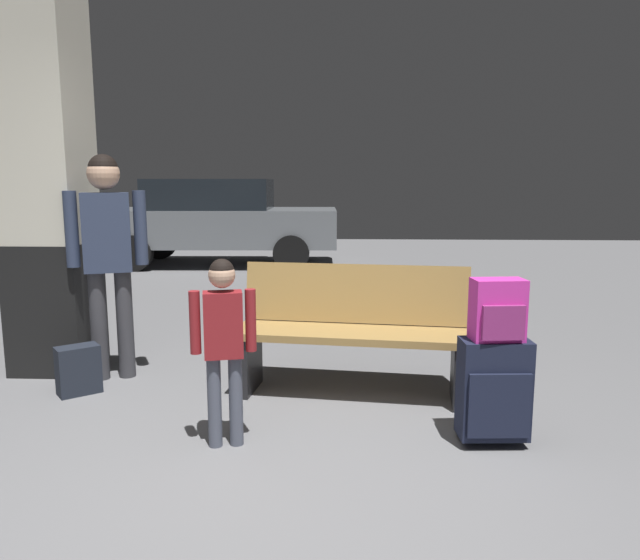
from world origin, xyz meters
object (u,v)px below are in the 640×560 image
object	(u,v)px
structural_pillar	(47,169)
suitcase	(494,390)
parked_car_far	(218,219)
backpack_bright	(498,311)
bench	(352,331)
child	(223,332)
adult	(107,243)
backpack_dark_floor	(78,370)

from	to	relation	value
structural_pillar	suitcase	world-z (taller)	structural_pillar
structural_pillar	parked_car_far	bearing A→B (deg)	90.14
structural_pillar	backpack_bright	world-z (taller)	structural_pillar
bench	suitcase	distance (m)	1.13
child	parked_car_far	size ratio (longest dim) A/B	0.25
bench	adult	distance (m)	1.90
suitcase	structural_pillar	bearing A→B (deg)	157.71
child	adult	size ratio (longest dim) A/B	0.64
bench	parked_car_far	distance (m)	6.91
structural_pillar	backpack_dark_floor	world-z (taller)	structural_pillar
child	parked_car_far	bearing A→B (deg)	102.34
bench	backpack_dark_floor	size ratio (longest dim) A/B	4.86
structural_pillar	suitcase	bearing A→B (deg)	-22.29
adult	backpack_dark_floor	world-z (taller)	adult
suitcase	child	bearing A→B (deg)	-176.87
structural_pillar	backpack_dark_floor	bearing A→B (deg)	-54.41
structural_pillar	bench	bearing A→B (deg)	-11.29
bench	child	bearing A→B (deg)	-128.80
structural_pillar	adult	bearing A→B (deg)	-22.81
child	parked_car_far	xyz separation A→B (m)	(-1.62, 7.39, 0.15)
backpack_bright	adult	xyz separation A→B (m)	(-2.58, 1.05, 0.25)
suitcase	adult	bearing A→B (deg)	157.81
adult	child	bearing A→B (deg)	-46.42
child	backpack_bright	bearing A→B (deg)	3.12
structural_pillar	parked_car_far	size ratio (longest dim) A/B	0.76
backpack_bright	suitcase	bearing A→B (deg)	133.28
child	backpack_dark_floor	distance (m)	1.51
structural_pillar	backpack_bright	bearing A→B (deg)	-22.30
adult	suitcase	bearing A→B (deg)	-22.19
child	structural_pillar	bearing A→B (deg)	139.81
bench	adult	xyz separation A→B (m)	(-1.79, 0.24, 0.58)
suitcase	child	xyz separation A→B (m)	(-1.50, -0.08, 0.33)
backpack_dark_floor	suitcase	bearing A→B (deg)	-14.66
structural_pillar	backpack_bright	distance (m)	3.44
suitcase	child	distance (m)	1.54
structural_pillar	backpack_dark_floor	size ratio (longest dim) A/B	9.26
parked_car_far	adult	bearing A→B (deg)	-85.08
structural_pillar	backpack_dark_floor	distance (m)	1.56
adult	parked_car_far	distance (m)	6.28
bench	suitcase	size ratio (longest dim) A/B	2.73
backpack_dark_floor	backpack_bright	bearing A→B (deg)	-14.66
suitcase	adult	xyz separation A→B (m)	(-2.58, 1.05, 0.70)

